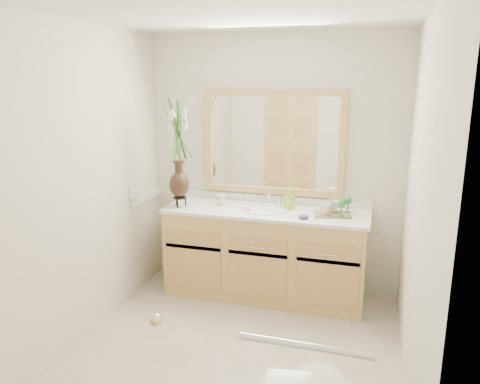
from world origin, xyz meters
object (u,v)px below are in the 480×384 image
(soap_bottle, at_px, (289,200))
(flower_vase, at_px, (178,142))
(tray, at_px, (332,214))
(tumbler, at_px, (221,200))

(soap_bottle, bearing_deg, flower_vase, -159.16)
(flower_vase, relative_size, tray, 2.85)
(soap_bottle, height_order, tray, soap_bottle)
(flower_vase, height_order, tumbler, flower_vase)
(tumbler, height_order, tray, tumbler)
(tumbler, distance_m, tray, 1.03)
(tray, bearing_deg, soap_bottle, 152.50)
(tumbler, xyz_separation_m, soap_bottle, (0.63, 0.06, 0.03))
(tumbler, relative_size, soap_bottle, 0.59)
(flower_vase, relative_size, soap_bottle, 5.46)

